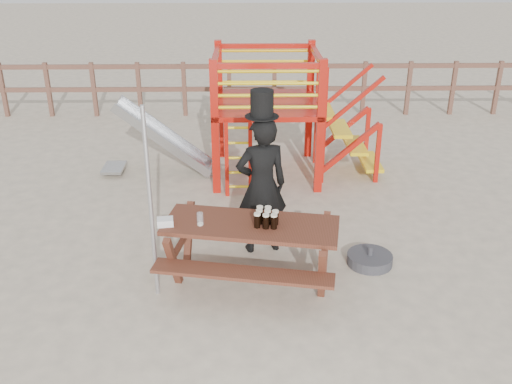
{
  "coord_description": "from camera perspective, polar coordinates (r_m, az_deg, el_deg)",
  "views": [
    {
      "loc": [
        -0.12,
        -5.48,
        3.75
      ],
      "look_at": [
        -0.01,
        0.8,
        0.9
      ],
      "focal_mm": 40.0,
      "sensor_mm": 36.0,
      "label": 1
    }
  ],
  "objects": [
    {
      "name": "playground_fort",
      "position": [
        9.45,
        0.56,
        7.98
      ],
      "size": [
        4.71,
        1.84,
        2.1
      ],
      "color": "#B4160C",
      "rests_on": "ground"
    },
    {
      "name": "paper_bag",
      "position": [
        6.47,
        -9.07,
        -2.97
      ],
      "size": [
        0.2,
        0.17,
        0.08
      ],
      "primitive_type": "cube",
      "rotation": [
        0.0,
        0.0,
        0.15
      ],
      "color": "white",
      "rests_on": "picnic_table"
    },
    {
      "name": "back_fence",
      "position": [
        12.84,
        -0.42,
        10.85
      ],
      "size": [
        15.09,
        0.09,
        1.2
      ],
      "color": "brown",
      "rests_on": "ground"
    },
    {
      "name": "man_with_hat",
      "position": [
        7.05,
        0.57,
        0.98
      ],
      "size": [
        0.73,
        0.57,
        2.1
      ],
      "rotation": [
        0.0,
        0.0,
        3.38
      ],
      "color": "black",
      "rests_on": "ground"
    },
    {
      "name": "stout_pints",
      "position": [
        6.38,
        0.99,
        -2.57
      ],
      "size": [
        0.28,
        0.28,
        0.17
      ],
      "color": "black",
      "rests_on": "picnic_table"
    },
    {
      "name": "parasol_base",
      "position": [
        7.25,
        11.3,
        -6.6
      ],
      "size": [
        0.56,
        0.56,
        0.24
      ],
      "color": "#36363B",
      "rests_on": "ground"
    },
    {
      "name": "picnic_table",
      "position": [
        6.58,
        -0.5,
        -5.34
      ],
      "size": [
        2.18,
        1.69,
        0.76
      ],
      "rotation": [
        0.0,
        0.0,
        -0.18
      ],
      "color": "maroon",
      "rests_on": "ground"
    },
    {
      "name": "empty_glasses",
      "position": [
        6.41,
        -5.61,
        -2.75
      ],
      "size": [
        0.07,
        0.07,
        0.15
      ],
      "color": "silver",
      "rests_on": "picnic_table"
    },
    {
      "name": "ground",
      "position": [
        6.64,
        0.25,
        -9.94
      ],
      "size": [
        60.0,
        60.0,
        0.0
      ],
      "primitive_type": "plane",
      "color": "beige",
      "rests_on": "ground"
    },
    {
      "name": "metal_pole",
      "position": [
        6.17,
        -10.5,
        -1.38
      ],
      "size": [
        0.05,
        0.05,
        2.21
      ],
      "primitive_type": "cylinder",
      "color": "#B2B2B7",
      "rests_on": "ground"
    }
  ]
}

